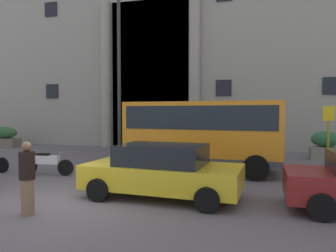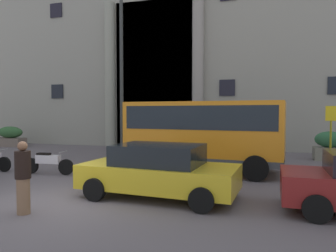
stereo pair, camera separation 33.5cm
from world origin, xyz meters
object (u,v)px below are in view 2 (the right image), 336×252
hedge_planter_entrance_right (329,146)px  lamppost_plaza_centre (121,63)px  orange_minibus (204,130)px  hedge_planter_entrance_left (10,137)px  pedestrian_man_crossing (23,177)px  bus_stop_sign (331,131)px  hedge_planter_far_west (159,141)px  scooter_by_planter (47,162)px  parked_estate_mid (159,170)px

hedge_planter_entrance_right → lamppost_plaza_centre: 11.32m
orange_minibus → hedge_planter_entrance_right: bearing=45.2°
hedge_planter_entrance_right → lamppost_plaza_centre: size_ratio=0.17×
lamppost_plaza_centre → hedge_planter_entrance_left: bearing=165.3°
pedestrian_man_crossing → hedge_planter_entrance_left: bearing=166.1°
bus_stop_sign → pedestrian_man_crossing: (-8.01, -8.09, -0.77)m
hedge_planter_entrance_left → lamppost_plaza_centre: bearing=-14.7°
orange_minibus → lamppost_plaza_centre: size_ratio=0.73×
hedge_planter_far_west → pedestrian_man_crossing: (0.55, -11.83, 0.20)m
orange_minibus → hedge_planter_entrance_left: orange_minibus is taller
orange_minibus → hedge_planter_entrance_right: 7.18m
orange_minibus → scooter_by_planter: bearing=-153.0°
hedge_planter_entrance_right → hedge_planter_far_west: 9.11m
hedge_planter_entrance_left → hedge_planter_far_west: 10.88m
bus_stop_sign → hedge_planter_entrance_right: 3.21m
bus_stop_sign → parked_estate_mid: (-5.42, -5.81, -0.87)m
hedge_planter_far_west → parked_estate_mid: 10.05m
orange_minibus → hedge_planter_entrance_left: bearing=164.6°
bus_stop_sign → pedestrian_man_crossing: bus_stop_sign is taller
hedge_planter_entrance_right → scooter_by_planter: bearing=-148.0°
scooter_by_planter → bus_stop_sign: bearing=15.5°
bus_stop_sign → parked_estate_mid: 7.99m
hedge_planter_far_west → scooter_by_planter: hedge_planter_far_west is taller
hedge_planter_far_west → orange_minibus: bearing=-55.4°
hedge_planter_far_west → parked_estate_mid: size_ratio=0.32×
orange_minibus → lamppost_plaza_centre: bearing=154.8°
hedge_planter_far_west → lamppost_plaza_centre: size_ratio=0.17×
orange_minibus → scooter_by_planter: size_ratio=3.00×
bus_stop_sign → scooter_by_planter: bus_stop_sign is taller
bus_stop_sign → orange_minibus: bearing=-162.2°
hedge_planter_far_west → lamppost_plaza_centre: bearing=-116.8°
hedge_planter_entrance_left → lamppost_plaza_centre: lamppost_plaza_centre is taller
hedge_planter_entrance_left → hedge_planter_far_west: hedge_planter_entrance_left is taller
hedge_planter_far_west → scooter_by_planter: bearing=-104.7°
hedge_planter_entrance_right → orange_minibus: bearing=-139.6°
bus_stop_sign → scooter_by_planter: size_ratio=1.26×
orange_minibus → hedge_planter_far_west: (-3.66, 5.32, -1.00)m
hedge_planter_entrance_left → hedge_planter_entrance_right: hedge_planter_entrance_right is taller
scooter_by_planter → pedestrian_man_crossing: (2.55, -4.20, 0.40)m
hedge_planter_far_west → pedestrian_man_crossing: bearing=-87.3°
parked_estate_mid → orange_minibus: bearing=87.0°
bus_stop_sign → hedge_planter_far_west: (-8.56, 3.74, -0.96)m
bus_stop_sign → hedge_planter_far_west: 9.39m
scooter_by_planter → lamppost_plaza_centre: size_ratio=0.24×
hedge_planter_entrance_left → hedge_planter_entrance_right: (19.96, -0.76, 0.02)m
orange_minibus → pedestrian_man_crossing: (-3.12, -6.51, -0.80)m
orange_minibus → bus_stop_sign: orange_minibus is taller
bus_stop_sign → scooter_by_planter: bearing=-159.8°
hedge_planter_entrance_right → pedestrian_man_crossing: (-8.53, -11.12, 0.17)m
hedge_planter_entrance_right → lamppost_plaza_centre: lamppost_plaza_centre is taller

